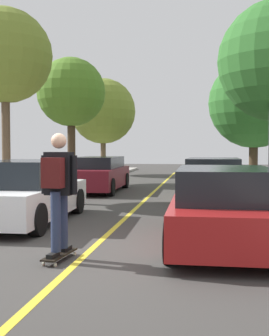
{
  "coord_description": "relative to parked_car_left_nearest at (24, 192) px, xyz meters",
  "views": [
    {
      "loc": [
        1.8,
        -6.52,
        1.69
      ],
      "look_at": [
        -0.09,
        5.7,
        1.13
      ],
      "focal_mm": 45.97,
      "sensor_mm": 36.0,
      "label": 1
    }
  ],
  "objects": [
    {
      "name": "street_tree_left_nearest",
      "position": [
        -2.18,
        3.72,
        3.94
      ],
      "size": [
        3.01,
        3.01,
        6.01
      ],
      "color": "brown",
      "rests_on": "sidewalk_left"
    },
    {
      "name": "skateboard",
      "position": [
        1.92,
        -3.16,
        -0.6
      ],
      "size": [
        0.32,
        0.86,
        0.1
      ],
      "color": "black",
      "rests_on": "ground"
    },
    {
      "name": "street_tree_left_near",
      "position": [
        -2.18,
        10.78,
        3.68
      ],
      "size": [
        3.3,
        3.3,
        5.91
      ],
      "color": "#3D2D1E",
      "rests_on": "sidewalk_left"
    },
    {
      "name": "parked_car_right_near",
      "position": [
        4.43,
        5.21,
        -0.02
      ],
      "size": [
        2.13,
        4.74,
        1.37
      ],
      "color": "#BCAD89",
      "rests_on": "ground"
    },
    {
      "name": "street_tree_right_near",
      "position": [
        6.61,
        12.76,
        3.25
      ],
      "size": [
        4.48,
        4.48,
        6.05
      ],
      "color": "#3D2D1E",
      "rests_on": "sidewalk_right"
    },
    {
      "name": "parked_car_left_nearest",
      "position": [
        0.0,
        0.0,
        0.0
      ],
      "size": [
        2.04,
        4.36,
        1.41
      ],
      "color": "white",
      "rests_on": "ground"
    },
    {
      "name": "street_tree_left_far",
      "position": [
        -2.18,
        17.62,
        3.37
      ],
      "size": [
        4.16,
        4.16,
        6.01
      ],
      "color": "brown",
      "rests_on": "sidewalk_left"
    },
    {
      "name": "fire_hydrant",
      "position": [
        5.93,
        3.51,
        -0.2
      ],
      "size": [
        0.2,
        0.2,
        0.7
      ],
      "color": "#B2140F",
      "rests_on": "sidewalk_right"
    },
    {
      "name": "parked_car_right_nearest",
      "position": [
        4.43,
        -1.52,
        -0.03
      ],
      "size": [
        1.95,
        4.67,
        1.35
      ],
      "color": "maroon",
      "rests_on": "ground"
    },
    {
      "name": "ground",
      "position": [
        2.22,
        -2.8,
        -0.69
      ],
      "size": [
        80.0,
        80.0,
        0.0
      ],
      "primitive_type": "plane",
      "color": "#3D3A38"
    },
    {
      "name": "skateboarder",
      "position": [
        1.92,
        -3.19,
        0.45
      ],
      "size": [
        0.59,
        0.71,
        1.81
      ],
      "color": "black",
      "rests_on": "skateboard"
    },
    {
      "name": "center_line",
      "position": [
        2.22,
        1.2,
        -0.68
      ],
      "size": [
        0.12,
        39.2,
        0.01
      ],
      "primitive_type": "cube",
      "color": "gold",
      "rests_on": "ground"
    },
    {
      "name": "parked_car_left_near",
      "position": [
        0.0,
        7.14,
        -0.0
      ],
      "size": [
        1.98,
        4.64,
        1.36
      ],
      "color": "maroon",
      "rests_on": "ground"
    }
  ]
}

